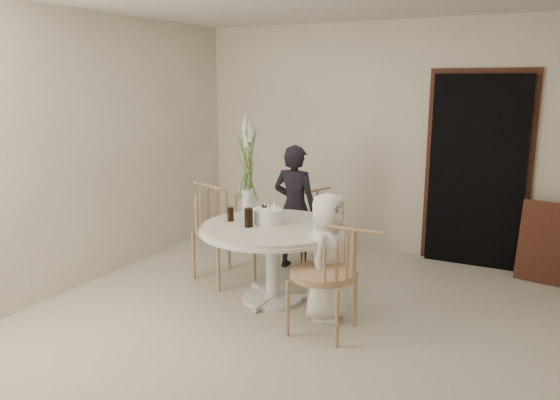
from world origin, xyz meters
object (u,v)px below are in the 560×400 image
at_px(chair_left, 215,218).
at_px(birthday_cake, 268,216).
at_px(boy, 327,257).
at_px(table, 272,237).
at_px(chair_right, 338,265).
at_px(flower_vase, 248,167).
at_px(girl, 295,207).
at_px(chair_far, 310,216).

distance_m(chair_left, birthday_cake, 0.81).
bearing_deg(chair_left, boy, -84.84).
height_order(table, chair_right, chair_right).
relative_size(chair_right, boy, 0.83).
xyz_separation_m(chair_left, flower_vase, (0.41, -0.01, 0.56)).
bearing_deg(birthday_cake, chair_left, 162.03).
bearing_deg(chair_right, boy, -142.50).
bearing_deg(chair_left, flower_vase, -69.85).
bearing_deg(chair_right, flower_vase, -119.29).
height_order(girl, birthday_cake, girl).
relative_size(table, flower_vase, 1.35).
distance_m(girl, flower_vase, 0.84).
bearing_deg(chair_far, chair_left, -111.68).
bearing_deg(girl, table, 103.99).
xyz_separation_m(chair_far, girl, (-0.09, -0.21, 0.13)).
xyz_separation_m(girl, birthday_cake, (0.14, -0.87, 0.11)).
relative_size(girl, birthday_cake, 4.83).
xyz_separation_m(chair_far, chair_right, (0.92, -1.52, 0.05)).
distance_m(chair_right, boy, 0.33).
distance_m(chair_left, boy, 1.49).
bearing_deg(birthday_cake, girl, 99.02).
height_order(chair_right, birthday_cake, chair_right).
height_order(table, chair_far, chair_far).
xyz_separation_m(chair_right, birthday_cake, (-0.87, 0.44, 0.20)).
relative_size(girl, boy, 1.23).
bearing_deg(chair_right, girl, -142.66).
height_order(chair_left, boy, boy).
height_order(table, chair_left, chair_left).
relative_size(chair_far, chair_right, 0.92).
bearing_deg(birthday_cake, chair_right, -26.99).
bearing_deg(birthday_cake, boy, -15.57).
relative_size(chair_left, girl, 0.72).
relative_size(chair_far, birthday_cake, 3.00).
bearing_deg(chair_left, table, -87.67).
height_order(chair_far, boy, boy).
xyz_separation_m(table, chair_right, (0.80, -0.39, -0.02)).
bearing_deg(chair_left, girl, -22.40).
xyz_separation_m(boy, birthday_cake, (-0.67, 0.19, 0.24)).
bearing_deg(flower_vase, boy, -22.36).
distance_m(boy, flower_vase, 1.27).
height_order(boy, birthday_cake, boy).
bearing_deg(table, birthday_cake, 145.15).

